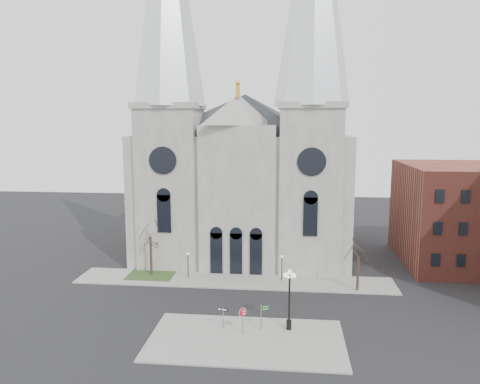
# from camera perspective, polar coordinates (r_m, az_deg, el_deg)

# --- Properties ---
(ground) EXTENTS (160.00, 160.00, 0.00)m
(ground) POSITION_cam_1_polar(r_m,az_deg,el_deg) (50.00, -2.26, -14.97)
(ground) COLOR black
(ground) RESTS_ON ground
(sidewalk_near) EXTENTS (18.00, 10.00, 0.14)m
(sidewalk_near) POSITION_cam_1_polar(r_m,az_deg,el_deg) (45.15, 0.75, -17.59)
(sidewalk_near) COLOR gray
(sidewalk_near) RESTS_ON ground
(sidewalk_far) EXTENTS (40.00, 6.00, 0.14)m
(sidewalk_far) POSITION_cam_1_polar(r_m,az_deg,el_deg) (60.13, -0.74, -10.73)
(sidewalk_far) COLOR gray
(sidewalk_far) RESTS_ON ground
(grass_patch) EXTENTS (6.00, 5.00, 0.18)m
(grass_patch) POSITION_cam_1_polar(r_m,az_deg,el_deg) (63.21, -10.73, -9.89)
(grass_patch) COLOR #2A451D
(grass_patch) RESTS_ON ground
(cathedral) EXTENTS (33.00, 26.66, 54.00)m
(cathedral) POSITION_cam_1_polar(r_m,az_deg,el_deg) (68.52, 0.40, 7.36)
(cathedral) COLOR gray
(cathedral) RESTS_ON ground
(bg_building_brick) EXTENTS (14.00, 18.00, 14.00)m
(bg_building_brick) POSITION_cam_1_polar(r_m,az_deg,el_deg) (72.45, 24.68, -2.51)
(bg_building_brick) COLOR brown
(bg_building_brick) RESTS_ON ground
(tree_left) EXTENTS (3.20, 3.20, 7.50)m
(tree_left) POSITION_cam_1_polar(r_m,az_deg,el_deg) (61.70, -10.88, -5.05)
(tree_left) COLOR black
(tree_left) RESTS_ON ground
(tree_right) EXTENTS (3.20, 3.20, 6.00)m
(tree_right) POSITION_cam_1_polar(r_m,az_deg,el_deg) (57.13, 14.26, -7.43)
(tree_right) COLOR black
(tree_right) RESTS_ON ground
(ped_lamp_left) EXTENTS (0.32, 0.32, 3.26)m
(ped_lamp_left) POSITION_cam_1_polar(r_m,az_deg,el_deg) (60.85, -6.37, -8.31)
(ped_lamp_left) COLOR black
(ped_lamp_left) RESTS_ON sidewalk_far
(ped_lamp_right) EXTENTS (0.32, 0.32, 3.26)m
(ped_lamp_right) POSITION_cam_1_polar(r_m,az_deg,el_deg) (59.53, 5.13, -8.68)
(ped_lamp_right) COLOR black
(ped_lamp_right) RESTS_ON sidewalk_far
(stop_sign) EXTENTS (0.87, 0.29, 2.51)m
(stop_sign) POSITION_cam_1_polar(r_m,az_deg,el_deg) (45.60, 0.32, -14.74)
(stop_sign) COLOR slate
(stop_sign) RESTS_ON sidewalk_near
(globe_lamp) EXTENTS (1.59, 1.59, 5.99)m
(globe_lamp) POSITION_cam_1_polar(r_m,az_deg,el_deg) (45.81, 6.04, -12.02)
(globe_lamp) COLOR black
(globe_lamp) RESTS_ON sidewalk_near
(one_way_sign) EXTENTS (0.94, 0.17, 2.16)m
(one_way_sign) POSITION_cam_1_polar(r_m,az_deg,el_deg) (46.68, -2.06, -14.61)
(one_way_sign) COLOR slate
(one_way_sign) RESTS_ON sidewalk_near
(street_name_sign) EXTENTS (0.77, 0.27, 2.48)m
(street_name_sign) POSITION_cam_1_polar(r_m,az_deg,el_deg) (46.39, 2.71, -14.78)
(street_name_sign) COLOR slate
(street_name_sign) RESTS_ON sidewalk_near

